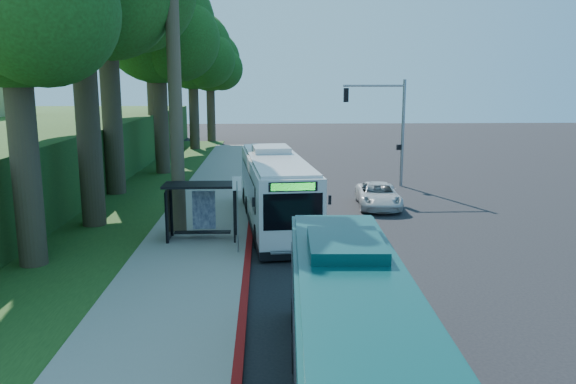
{
  "coord_description": "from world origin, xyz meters",
  "views": [
    {
      "loc": [
        -4.34,
        -26.56,
        6.72
      ],
      "look_at": [
        -3.15,
        1.0,
        1.39
      ],
      "focal_mm": 35.0,
      "sensor_mm": 36.0,
      "label": 1
    }
  ],
  "objects_px": {
    "white_bus": "(275,188)",
    "teal_bus": "(353,344)",
    "bus_shelter": "(196,200)",
    "pickup": "(378,195)"
  },
  "relations": [
    {
      "from": "teal_bus",
      "to": "pickup",
      "type": "height_order",
      "value": "teal_bus"
    },
    {
      "from": "white_bus",
      "to": "pickup",
      "type": "bearing_deg",
      "value": 26.56
    },
    {
      "from": "teal_bus",
      "to": "pickup",
      "type": "bearing_deg",
      "value": 79.45
    },
    {
      "from": "bus_shelter",
      "to": "white_bus",
      "type": "relative_size",
      "value": 0.26
    },
    {
      "from": "white_bus",
      "to": "pickup",
      "type": "xyz_separation_m",
      "value": [
        5.76,
        3.55,
        -1.1
      ]
    },
    {
      "from": "white_bus",
      "to": "teal_bus",
      "type": "xyz_separation_m",
      "value": [
        1.22,
        -16.24,
        -0.14
      ]
    },
    {
      "from": "bus_shelter",
      "to": "white_bus",
      "type": "distance_m",
      "value": 4.48
    },
    {
      "from": "white_bus",
      "to": "teal_bus",
      "type": "relative_size",
      "value": 1.1
    },
    {
      "from": "bus_shelter",
      "to": "white_bus",
      "type": "height_order",
      "value": "white_bus"
    },
    {
      "from": "pickup",
      "to": "bus_shelter",
      "type": "bearing_deg",
      "value": -140.79
    }
  ]
}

